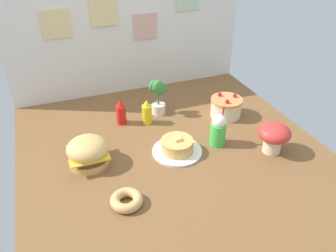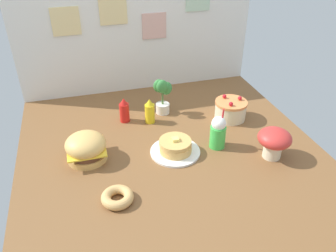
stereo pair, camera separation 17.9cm
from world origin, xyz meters
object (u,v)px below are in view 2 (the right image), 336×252
at_px(layer_cake, 230,110).
at_px(mustard_bottle, 150,112).
at_px(donut_pink_glaze, 117,197).
at_px(pancake_stack, 175,148).
at_px(potted_plant, 163,95).
at_px(mushroom_stool, 274,141).
at_px(cream_soda_cup, 218,132).
at_px(ketchup_bottle, 124,111).
at_px(burger, 86,148).

distance_m(layer_cake, mustard_bottle, 0.64).
bearing_deg(donut_pink_glaze, layer_cake, 33.76).
xyz_separation_m(mustard_bottle, donut_pink_glaze, (-0.38, -0.79, -0.06)).
height_order(pancake_stack, potted_plant, potted_plant).
xyz_separation_m(potted_plant, mushroom_stool, (0.55, -0.78, -0.03)).
bearing_deg(potted_plant, cream_soda_cup, -66.68).
bearing_deg(ketchup_bottle, mustard_bottle, -20.12).
bearing_deg(pancake_stack, layer_cake, 30.17).
distance_m(mustard_bottle, potted_plant, 0.19).
xyz_separation_m(mustard_bottle, cream_soda_cup, (0.38, -0.45, 0.03)).
distance_m(pancake_stack, mustard_bottle, 0.45).
xyz_separation_m(burger, layer_cake, (1.14, 0.23, -0.01)).
bearing_deg(potted_plant, layer_cake, -25.48).
xyz_separation_m(cream_soda_cup, potted_plant, (-0.24, 0.57, 0.05)).
bearing_deg(cream_soda_cup, ketchup_bottle, 137.55).
relative_size(layer_cake, donut_pink_glaze, 1.34).
bearing_deg(potted_plant, mushroom_stool, -54.64).
xyz_separation_m(donut_pink_glaze, mushroom_stool, (1.07, 0.13, 0.10)).
bearing_deg(layer_cake, pancake_stack, -149.83).
bearing_deg(mushroom_stool, layer_cake, 96.10).
relative_size(mustard_bottle, cream_soda_cup, 0.67).
distance_m(layer_cake, donut_pink_glaze, 1.22).
xyz_separation_m(burger, mushroom_stool, (1.20, -0.32, 0.04)).
xyz_separation_m(pancake_stack, donut_pink_glaze, (-0.45, -0.35, -0.01)).
height_order(burger, cream_soda_cup, cream_soda_cup).
bearing_deg(cream_soda_cup, pancake_stack, 178.55).
bearing_deg(burger, donut_pink_glaze, -73.44).
relative_size(ketchup_bottle, donut_pink_glaze, 1.08).
bearing_deg(mustard_bottle, pancake_stack, -80.41).
relative_size(burger, donut_pink_glaze, 1.43).
bearing_deg(cream_soda_cup, mushroom_stool, -34.55).
bearing_deg(potted_plant, donut_pink_glaze, -119.49).
bearing_deg(mushroom_stool, mustard_bottle, 136.08).
bearing_deg(cream_soda_cup, burger, 173.31).
height_order(pancake_stack, cream_soda_cup, cream_soda_cup).
bearing_deg(ketchup_bottle, mushroom_stool, -39.86).
height_order(mustard_bottle, potted_plant, potted_plant).
bearing_deg(layer_cake, potted_plant, 154.52).
height_order(burger, donut_pink_glaze, burger).
bearing_deg(mustard_bottle, mushroom_stool, -43.92).
bearing_deg(donut_pink_glaze, pancake_stack, 37.77).
bearing_deg(donut_pink_glaze, mustard_bottle, 64.46).
bearing_deg(burger, mustard_bottle, 33.94).
relative_size(donut_pink_glaze, potted_plant, 0.61).
relative_size(cream_soda_cup, mushroom_stool, 1.36).
height_order(ketchup_bottle, donut_pink_glaze, ketchup_bottle).
relative_size(layer_cake, mushroom_stool, 1.13).
height_order(layer_cake, mustard_bottle, mustard_bottle).
distance_m(layer_cake, potted_plant, 0.55).
relative_size(burger, cream_soda_cup, 0.88).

